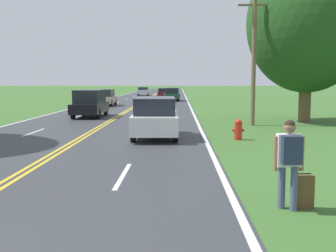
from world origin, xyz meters
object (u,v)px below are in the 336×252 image
(fire_hydrant, at_px, (238,129))
(car_champagne_sedan_mid_far, at_px, (105,97))
(car_dark_green_suv_receding, at_px, (171,94))
(car_silver_hatchback_horizon, at_px, (143,91))
(suitcase, at_px, (303,192))
(car_white_van_approaching, at_px, (155,117))
(car_black_van_mid_near, at_px, (90,103))
(car_maroon_hatchback_distant, at_px, (165,93))
(tree_behind_sign, at_px, (307,23))
(hitchhiker_person, at_px, (289,155))

(fire_hydrant, xyz_separation_m, car_champagne_sedan_mid_far, (-9.65, 23.29, 0.39))
(fire_hydrant, bearing_deg, car_dark_green_suv_receding, 95.65)
(car_champagne_sedan_mid_far, distance_m, car_silver_hatchback_horizon, 27.95)
(suitcase, relative_size, car_silver_hatchback_horizon, 0.17)
(car_white_van_approaching, height_order, car_black_van_mid_near, car_black_van_mid_near)
(suitcase, height_order, car_white_van_approaching, car_white_van_approaching)
(suitcase, distance_m, car_maroon_hatchback_distant, 48.89)
(tree_behind_sign, relative_size, car_black_van_mid_near, 2.19)
(car_white_van_approaching, height_order, car_maroon_hatchback_distant, car_white_van_approaching)
(fire_hydrant, distance_m, tree_behind_sign, 10.66)
(car_silver_hatchback_horizon, bearing_deg, car_maroon_hatchback_distant, -164.07)
(suitcase, xyz_separation_m, fire_hydrant, (0.09, 9.45, 0.12))
(car_black_van_mid_near, bearing_deg, suitcase, -157.33)
(tree_behind_sign, bearing_deg, car_maroon_hatchback_distant, 106.49)
(fire_hydrant, xyz_separation_m, car_black_van_mid_near, (-8.43, 10.70, 0.52))
(tree_behind_sign, xyz_separation_m, car_white_van_approaching, (-8.50, -7.20, -4.86))
(car_black_van_mid_near, bearing_deg, fire_hydrant, -141.59)
(tree_behind_sign, distance_m, car_silver_hatchback_horizon, 45.70)
(hitchhiker_person, distance_m, car_dark_green_suv_receding, 43.27)
(car_white_van_approaching, relative_size, car_champagne_sedan_mid_far, 1.00)
(car_champagne_sedan_mid_far, bearing_deg, tree_behind_sign, -136.41)
(car_black_van_mid_near, bearing_deg, car_white_van_approaching, -153.85)
(hitchhiker_person, relative_size, fire_hydrant, 1.99)
(car_white_van_approaching, bearing_deg, car_champagne_sedan_mid_far, -166.36)
(car_white_van_approaching, distance_m, car_silver_hatchback_horizon, 50.88)
(car_silver_hatchback_horizon, bearing_deg, tree_behind_sign, -165.18)
(car_champagne_sedan_mid_far, bearing_deg, car_black_van_mid_near, -174.20)
(suitcase, relative_size, car_champagne_sedan_mid_far, 0.16)
(fire_hydrant, height_order, tree_behind_sign, tree_behind_sign)
(fire_hydrant, relative_size, car_silver_hatchback_horizon, 0.22)
(hitchhiker_person, distance_m, car_black_van_mid_near, 21.80)
(fire_hydrant, relative_size, car_champagne_sedan_mid_far, 0.20)
(car_champagne_sedan_mid_far, bearing_deg, suitcase, -163.45)
(tree_behind_sign, distance_m, car_dark_green_suv_receding, 27.60)
(suitcase, height_order, car_silver_hatchback_horizon, car_silver_hatchback_horizon)
(hitchhiker_person, height_order, car_white_van_approaching, car_white_van_approaching)
(car_white_van_approaching, relative_size, car_dark_green_suv_receding, 0.89)
(hitchhiker_person, relative_size, car_white_van_approaching, 0.39)
(hitchhiker_person, distance_m, car_white_van_approaching, 10.58)
(car_maroon_hatchback_distant, height_order, car_silver_hatchback_horizon, car_maroon_hatchback_distant)
(suitcase, height_order, car_dark_green_suv_receding, car_dark_green_suv_receding)
(car_white_van_approaching, xyz_separation_m, car_black_van_mid_near, (-4.95, 10.15, 0.05))
(suitcase, bearing_deg, car_champagne_sedan_mid_far, 13.46)
(fire_hydrant, distance_m, car_champagne_sedan_mid_far, 25.21)
(car_white_van_approaching, bearing_deg, car_dark_green_suv_receding, 178.19)
(car_black_van_mid_near, relative_size, car_champagne_sedan_mid_far, 1.03)
(tree_behind_sign, height_order, car_dark_green_suv_receding, tree_behind_sign)
(hitchhiker_person, relative_size, tree_behind_sign, 0.18)
(car_dark_green_suv_receding, bearing_deg, tree_behind_sign, 15.10)
(car_maroon_hatchback_distant, bearing_deg, car_silver_hatchback_horizon, -162.14)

